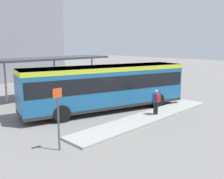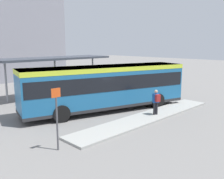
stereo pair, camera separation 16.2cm
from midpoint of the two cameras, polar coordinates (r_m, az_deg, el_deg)
The scene contains 10 objects.
ground_plane at distance 17.87m, azimuth -1.09°, elevation -4.70°, with size 120.00×120.00×0.00m, color slate.
curb_island at distance 16.17m, azimuth 8.59°, elevation -6.24°, with size 12.13×1.80×0.12m.
city_bus at distance 17.49m, azimuth -1.08°, elevation 1.12°, with size 12.06×5.70×3.14m.
pedestrian_waiting at distance 16.33m, azimuth 10.34°, elevation -2.50°, with size 0.46×0.50×1.64m.
bicycle_black at distance 27.97m, azimuth 5.89°, elevation 1.52°, with size 0.48×1.63×0.70m.
bicycle_yellow at distance 28.61m, azimuth 4.76°, elevation 1.80°, with size 0.48×1.77×0.76m.
bicycle_white at distance 29.16m, azimuth 3.47°, elevation 1.90°, with size 0.48×1.56×0.68m.
station_shelter at distance 23.22m, azimuth -12.81°, elevation 6.81°, with size 10.54×3.24×3.46m.
potted_planter_near_shelter at distance 21.32m, azimuth -7.54°, elevation -0.35°, with size 0.82×0.82×1.35m.
platform_sign at distance 11.15m, azimuth -12.09°, elevation -6.01°, with size 0.44×0.08×2.80m.
Camera 2 is at (-11.81, -12.58, 4.67)m, focal length 40.00 mm.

